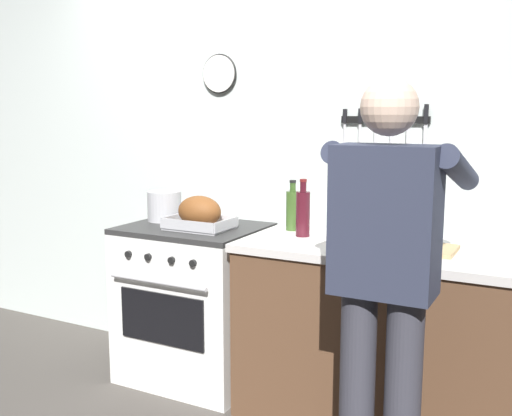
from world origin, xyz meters
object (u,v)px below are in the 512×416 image
at_px(bottle_olive_oil, 293,209).
at_px(bottle_hot_sauce, 405,222).
at_px(person_cook, 385,269).
at_px(bottle_dish_soap, 424,228).
at_px(bottle_wine_red, 303,212).
at_px(roasting_pan, 200,214).
at_px(cutting_board, 416,248).
at_px(stove, 194,302).
at_px(stock_pot, 164,206).

distance_m(bottle_olive_oil, bottle_hot_sauce, 0.60).
bearing_deg(person_cook, bottle_olive_oil, 58.11).
height_order(bottle_hot_sauce, bottle_dish_soap, bottle_dish_soap).
height_order(person_cook, bottle_wine_red, person_cook).
height_order(person_cook, roasting_pan, person_cook).
relative_size(person_cook, roasting_pan, 4.72).
bearing_deg(bottle_dish_soap, cutting_board, -100.60).
bearing_deg(bottle_wine_red, person_cook, -45.91).
distance_m(roasting_pan, bottle_wine_red, 0.59).
bearing_deg(cutting_board, stove, 179.62).
bearing_deg(stove, cutting_board, -0.38).
bearing_deg(stove, bottle_dish_soap, 3.54).
height_order(stove, roasting_pan, roasting_pan).
relative_size(person_cook, stock_pot, 8.22).
bearing_deg(person_cook, bottle_hot_sauce, 23.35).
height_order(person_cook, bottle_dish_soap, person_cook).
height_order(person_cook, bottle_olive_oil, person_cook).
bearing_deg(person_cook, roasting_pan, 79.65).
xyz_separation_m(stock_pot, bottle_hot_sauce, (1.39, 0.17, -0.01)).
relative_size(bottle_olive_oil, bottle_dish_soap, 1.25).
height_order(person_cook, stock_pot, person_cook).
distance_m(roasting_pan, stock_pot, 0.35).
distance_m(stove, stock_pot, 0.60).
relative_size(person_cook, bottle_hot_sauce, 8.35).
bearing_deg(stock_pot, bottle_olive_oil, 6.45).
distance_m(roasting_pan, bottle_dish_soap, 1.20).
bearing_deg(stock_pot, bottle_dish_soap, 0.49).
bearing_deg(cutting_board, stock_pot, 177.18).
bearing_deg(bottle_hot_sauce, person_cook, -80.85).
bearing_deg(stove, bottle_olive_oil, 15.87).
xyz_separation_m(person_cook, bottle_olive_oil, (-0.73, 0.76, 0.06)).
bearing_deg(bottle_olive_oil, person_cook, -46.09).
bearing_deg(bottle_wine_red, bottle_dish_soap, 4.27).
bearing_deg(stove, bottle_hot_sauce, 11.48).
distance_m(person_cook, roasting_pan, 1.31).
distance_m(person_cook, bottle_hot_sauce, 0.84).
bearing_deg(bottle_dish_soap, stove, -176.46).
relative_size(person_cook, cutting_board, 4.61).
distance_m(cutting_board, bottle_wine_red, 0.61).
bearing_deg(stock_pot, cutting_board, -2.82).
relative_size(stove, cutting_board, 2.50).
bearing_deg(stove, bottle_wine_red, 2.87).
height_order(stock_pot, bottle_wine_red, bottle_wine_red).
bearing_deg(bottle_wine_red, bottle_olive_oil, 132.98).
height_order(cutting_board, bottle_dish_soap, bottle_dish_soap).
bearing_deg(stock_pot, stove, -14.89).
relative_size(bottle_hot_sauce, bottle_dish_soap, 0.91).
bearing_deg(bottle_dish_soap, person_cook, -89.70).
relative_size(stove, bottle_wine_red, 3.01).
xyz_separation_m(stock_pot, bottle_dish_soap, (1.52, 0.01, 0.00)).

